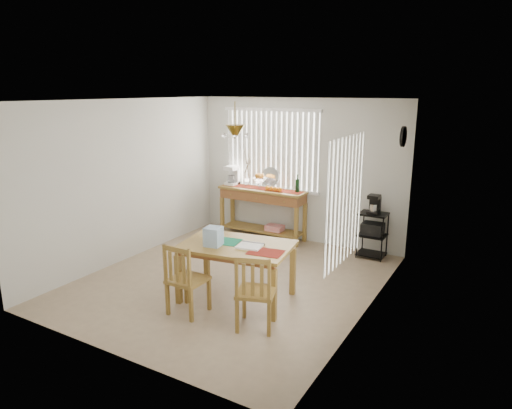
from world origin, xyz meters
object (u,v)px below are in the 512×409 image
Objects in this scene: dining_table at (237,251)px; chair_right at (255,292)px; wire_cart at (373,231)px; cart_items at (374,204)px; sideboard at (263,201)px; chair_left at (186,280)px.

dining_table is 0.86m from chair_right.
wire_cart is 0.45m from cart_items.
wire_cart is at bearing 80.68° from chair_right.
cart_items is at bearing 65.74° from dining_table.
chair_left is (0.66, -3.13, -0.26)m from sideboard.
sideboard reaches higher than chair_left.
cart_items is at bearing 65.57° from chair_left.
chair_left is at bearing -114.43° from cart_items.
sideboard reaches higher than chair_right.
chair_left is at bearing -115.06° from dining_table.
chair_right is (0.93, 0.11, 0.00)m from chair_left.
dining_table is at bearing -114.33° from wire_cart.
dining_table is (0.97, -2.45, -0.03)m from sideboard.
chair_right is at bearing -42.47° from dining_table.
sideboard is 1.80× the size of chair_right.
sideboard is 5.36× the size of cart_items.
sideboard is 2.10m from wire_cart.
sideboard is at bearing 101.88° from chair_left.
wire_cart is 3.06m from chair_right.
chair_right is (0.62, -0.56, -0.22)m from dining_table.
chair_right is (-0.50, -3.03, -0.45)m from cart_items.
cart_items is 3.10m from chair_right.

